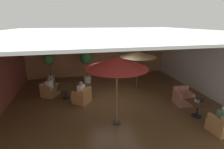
# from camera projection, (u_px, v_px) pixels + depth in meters

# --- Properties ---
(ground_plane) EXTENTS (10.42, 9.63, 0.02)m
(ground_plane) POSITION_uv_depth(u_px,v_px,m) (114.00, 103.00, 8.38)
(ground_plane) COLOR brown
(wall_back_brick) EXTENTS (10.42, 0.08, 3.45)m
(wall_back_brick) POSITION_uv_depth(u_px,v_px,m) (99.00, 53.00, 12.29)
(wall_back_brick) COLOR #9C6342
(wall_back_brick) RESTS_ON ground_plane
(wall_right_plain) EXTENTS (0.08, 9.63, 3.45)m
(wall_right_plain) POSITION_uv_depth(u_px,v_px,m) (207.00, 64.00, 8.96)
(wall_right_plain) COLOR silver
(wall_right_plain) RESTS_ON ground_plane
(ceiling_slab) EXTENTS (10.42, 9.63, 0.06)m
(ceiling_slab) POSITION_uv_depth(u_px,v_px,m) (114.00, 32.00, 7.33)
(ceiling_slab) COLOR silver
(ceiling_slab) RESTS_ON wall_back_brick
(cafe_table_front_left) EXTENTS (0.83, 0.83, 0.68)m
(cafe_table_front_left) POSITION_uv_depth(u_px,v_px,m) (198.00, 105.00, 7.04)
(cafe_table_front_left) COLOR black
(cafe_table_front_left) RESTS_ON ground_plane
(armchair_front_left_north) EXTENTS (0.75, 0.77, 0.84)m
(armchair_front_left_north) POSITION_uv_depth(u_px,v_px,m) (222.00, 125.00, 6.04)
(armchair_front_left_north) COLOR #AE7946
(armchair_front_left_north) RESTS_ON ground_plane
(armchair_front_left_east) EXTENTS (0.82, 0.81, 0.85)m
(armchair_front_left_east) POSITION_uv_depth(u_px,v_px,m) (182.00, 98.00, 8.22)
(armchair_front_left_east) COLOR #A56753
(armchair_front_left_east) RESTS_ON ground_plane
(cafe_table_front_right) EXTENTS (0.79, 0.79, 0.68)m
(cafe_table_front_right) POSITION_uv_depth(u_px,v_px,m) (65.00, 89.00, 8.71)
(cafe_table_front_right) COLOR black
(cafe_table_front_right) RESTS_ON ground_plane
(armchair_front_right_north) EXTENTS (1.04, 1.04, 0.79)m
(armchair_front_right_north) POSITION_uv_depth(u_px,v_px,m) (82.00, 97.00, 8.35)
(armchair_front_right_north) COLOR #B17344
(armchair_front_right_north) RESTS_ON ground_plane
(armchair_front_right_east) EXTENTS (1.04, 1.06, 0.80)m
(armchair_front_right_east) POSITION_uv_depth(u_px,v_px,m) (50.00, 90.00, 9.14)
(armchair_front_right_east) COLOR #A47144
(armchair_front_right_east) RESTS_ON ground_plane
(patio_umbrella_tall_red) EXTENTS (2.18, 2.18, 2.28)m
(patio_umbrella_tall_red) POSITION_uv_depth(u_px,v_px,m) (138.00, 54.00, 9.67)
(patio_umbrella_tall_red) COLOR #2D2D2D
(patio_umbrella_tall_red) RESTS_ON ground_plane
(patio_umbrella_center_beige) EXTENTS (2.29, 2.29, 2.69)m
(patio_umbrella_center_beige) POSITION_uv_depth(u_px,v_px,m) (117.00, 63.00, 5.96)
(patio_umbrella_center_beige) COLOR #2D2D2D
(patio_umbrella_center_beige) RESTS_ON ground_plane
(potted_tree_left_corner) EXTENTS (0.72, 0.72, 1.91)m
(potted_tree_left_corner) POSITION_uv_depth(u_px,v_px,m) (49.00, 63.00, 11.06)
(potted_tree_left_corner) COLOR beige
(potted_tree_left_corner) RESTS_ON ground_plane
(potted_tree_mid_left) EXTENTS (0.85, 0.85, 2.13)m
(potted_tree_mid_left) POSITION_uv_depth(u_px,v_px,m) (86.00, 61.00, 10.74)
(potted_tree_mid_left) COLOR silver
(potted_tree_mid_left) RESTS_ON ground_plane
(potted_tree_mid_right) EXTENTS (0.65, 0.65, 1.78)m
(potted_tree_mid_right) POSITION_uv_depth(u_px,v_px,m) (140.00, 59.00, 12.68)
(potted_tree_mid_right) COLOR #AD6441
(potted_tree_mid_right) RESTS_ON ground_plane
(patron_blue_shirt) EXTENTS (0.36, 0.27, 0.61)m
(patron_blue_shirt) POSITION_uv_depth(u_px,v_px,m) (223.00, 115.00, 5.95)
(patron_blue_shirt) COLOR #497E58
(patron_blue_shirt) RESTS_ON ground_plane
(patron_by_window) EXTENTS (0.41, 0.44, 0.70)m
(patron_by_window) POSITION_uv_depth(u_px,v_px,m) (81.00, 89.00, 8.23)
(patron_by_window) COLOR silver
(patron_by_window) RESTS_ON ground_plane
(patron_with_friend) EXTENTS (0.39, 0.41, 0.61)m
(patron_with_friend) POSITION_uv_depth(u_px,v_px,m) (49.00, 84.00, 9.01)
(patron_with_friend) COLOR silver
(patron_with_friend) RESTS_ON ground_plane
(iced_drink_cup) EXTENTS (0.08, 0.08, 0.11)m
(iced_drink_cup) POSITION_uv_depth(u_px,v_px,m) (195.00, 100.00, 7.02)
(iced_drink_cup) COLOR white
(iced_drink_cup) RESTS_ON cafe_table_front_left
(open_laptop) EXTENTS (0.36, 0.30, 0.20)m
(open_laptop) POSITION_uv_depth(u_px,v_px,m) (201.00, 101.00, 6.96)
(open_laptop) COLOR #9EA0A5
(open_laptop) RESTS_ON cafe_table_front_left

